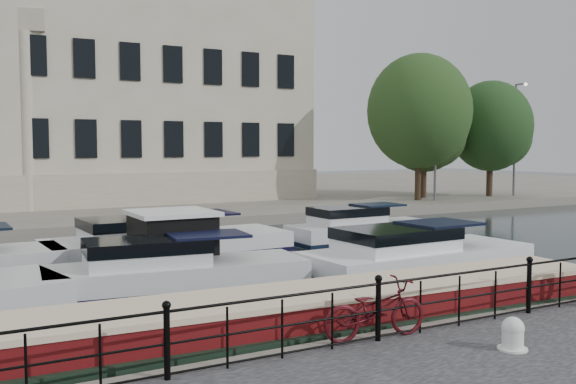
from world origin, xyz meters
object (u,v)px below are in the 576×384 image
object	(u,v)px
narrowboat	(331,328)
harbour_hut	(172,248)
mooring_bollard	(513,334)
bicycle	(375,310)

from	to	relation	value
narrowboat	harbour_hut	xyz separation A→B (m)	(-0.61, 8.08, 0.59)
harbour_hut	mooring_bollard	bearing A→B (deg)	-78.36
bicycle	harbour_hut	world-z (taller)	harbour_hut
bicycle	narrowboat	bearing A→B (deg)	3.24
bicycle	narrowboat	xyz separation A→B (m)	(0.06, 1.57, -0.74)
bicycle	mooring_bollard	xyz separation A→B (m)	(1.72, -1.68, -0.28)
mooring_bollard	narrowboat	size ratio (longest dim) A/B	0.03
mooring_bollard	harbour_hut	distance (m)	11.55
mooring_bollard	narrowboat	distance (m)	3.68
harbour_hut	narrowboat	bearing A→B (deg)	-85.34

